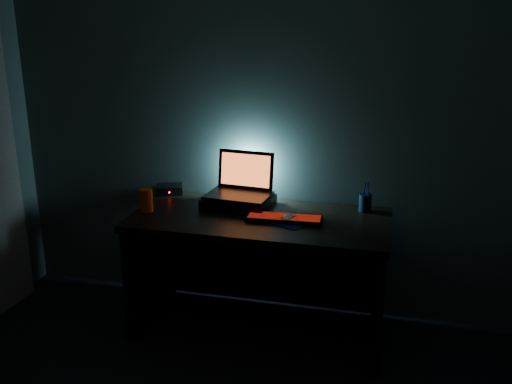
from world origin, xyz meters
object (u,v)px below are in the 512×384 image
pen_cup (365,203)px  keyboard (284,218)px  juice_glass (146,200)px  laptop (241,185)px  router (170,189)px  mouse (289,219)px

pen_cup → keyboard: bearing=-147.8°
juice_glass → laptop: bearing=27.9°
keyboard → router: bearing=156.0°
laptop → keyboard: laptop is taller
laptop → mouse: bearing=-29.8°
juice_glass → mouse: bearing=2.0°
juice_glass → router: 0.36m
pen_cup → juice_glass: size_ratio=0.78×
keyboard → pen_cup: size_ratio=4.12×
pen_cup → router: size_ratio=0.52×
laptop → router: 0.53m
laptop → keyboard: size_ratio=0.92×
pen_cup → juice_glass: 1.31m
mouse → router: bearing=-177.5°
juice_glass → router: bearing=90.0°
keyboard → pen_cup: pen_cup is taller
pen_cup → laptop: bearing=-176.8°
laptop → mouse: size_ratio=4.47×
laptop → mouse: 0.43m
laptop → pen_cup: size_ratio=3.79×
mouse → router: router is taller
keyboard → juice_glass: size_ratio=3.20×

